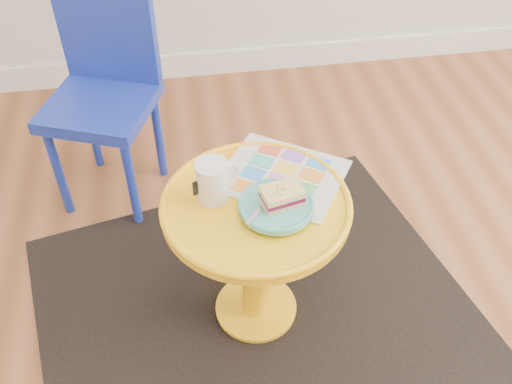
{
  "coord_description": "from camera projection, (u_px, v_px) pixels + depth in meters",
  "views": [
    {
      "loc": [
        -0.78,
        -0.45,
        1.5
      ],
      "look_at": [
        -0.61,
        0.59,
        0.51
      ],
      "focal_mm": 40.0,
      "sensor_mm": 36.0,
      "label": 1
    }
  ],
  "objects": [
    {
      "name": "cake_slice",
      "position": [
        282.0,
        196.0,
        1.42
      ],
      "size": [
        0.12,
        0.09,
        0.05
      ],
      "rotation": [
        0.0,
        0.0,
        0.22
      ],
      "color": "#D3BC8C",
      "rests_on": "plate"
    },
    {
      "name": "chair",
      "position": [
        104.0,
        85.0,
        1.93
      ],
      "size": [
        0.44,
        0.44,
        0.77
      ],
      "rotation": [
        0.0,
        0.0,
        -0.38
      ],
      "color": "#192EA7",
      "rests_on": "ground"
    },
    {
      "name": "side_table",
      "position": [
        256.0,
        238.0,
        1.56
      ],
      "size": [
        0.5,
        0.5,
        0.47
      ],
      "color": "yellow",
      "rests_on": "ground"
    },
    {
      "name": "newspaper",
      "position": [
        282.0,
        175.0,
        1.54
      ],
      "size": [
        0.41,
        0.39,
        0.01
      ],
      "primitive_type": "cube",
      "rotation": [
        0.0,
        0.0,
        -0.58
      ],
      "color": "silver",
      "rests_on": "side_table"
    },
    {
      "name": "mug",
      "position": [
        213.0,
        180.0,
        1.45
      ],
      "size": [
        0.12,
        0.09,
        0.11
      ],
      "rotation": [
        0.0,
        0.0,
        0.43
      ],
      "color": "white",
      "rests_on": "side_table"
    },
    {
      "name": "plate",
      "position": [
        276.0,
        206.0,
        1.43
      ],
      "size": [
        0.19,
        0.19,
        0.02
      ],
      "color": "#53AFAF",
      "rests_on": "newspaper"
    },
    {
      "name": "fork",
      "position": [
        264.0,
        205.0,
        1.42
      ],
      "size": [
        0.1,
        0.12,
        0.0
      ],
      "rotation": [
        0.0,
        0.0,
        -0.7
      ],
      "color": "silver",
      "rests_on": "plate"
    },
    {
      "name": "rug",
      "position": [
        256.0,
        309.0,
        1.79
      ],
      "size": [
        1.5,
        1.35,
        0.01
      ],
      "primitive_type": "cube",
      "rotation": [
        0.0,
        0.0,
        0.21
      ],
      "color": "black",
      "rests_on": "ground"
    },
    {
      "name": "room_walls",
      "position": [
        130.0,
        218.0,
        2.0
      ],
      "size": [
        4.0,
        4.0,
        4.0
      ],
      "color": "silver",
      "rests_on": "ground"
    }
  ]
}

